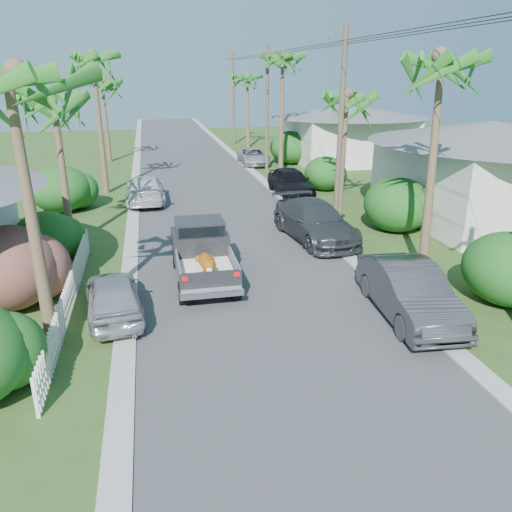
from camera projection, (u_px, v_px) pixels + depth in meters
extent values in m
plane|color=#304F1D|center=(307.00, 384.00, 11.88)|extent=(120.00, 120.00, 0.00)
cube|color=#38383A|center=(198.00, 179.00, 34.83)|extent=(8.00, 100.00, 0.02)
cube|color=#A5A39E|center=(135.00, 182.00, 33.98)|extent=(0.60, 100.00, 0.06)
cube|color=#A5A39E|center=(259.00, 176.00, 35.67)|extent=(0.60, 100.00, 0.06)
cylinder|color=black|center=(183.00, 293.00, 15.87)|extent=(0.28, 0.76, 0.76)
cylinder|color=black|center=(236.00, 288.00, 16.21)|extent=(0.28, 0.76, 0.76)
cylinder|color=black|center=(177.00, 258.00, 18.86)|extent=(0.28, 0.76, 0.76)
cylinder|color=black|center=(221.00, 255.00, 19.19)|extent=(0.28, 0.76, 0.76)
cube|color=gray|center=(207.00, 276.00, 16.56)|extent=(1.90, 2.40, 0.24)
cube|color=gray|center=(178.00, 268.00, 16.24)|extent=(0.06, 2.40, 0.55)
cube|color=gray|center=(234.00, 263.00, 16.61)|extent=(0.06, 2.40, 0.55)
cube|color=black|center=(211.00, 280.00, 15.36)|extent=(1.92, 0.08, 0.52)
cube|color=silver|center=(212.00, 294.00, 15.36)|extent=(1.98, 0.18, 0.18)
cube|color=red|center=(185.00, 279.00, 15.11)|extent=(0.18, 0.05, 0.14)
cube|color=red|center=(237.00, 274.00, 15.43)|extent=(0.18, 0.05, 0.14)
cube|color=black|center=(201.00, 246.00, 18.11)|extent=(1.94, 1.65, 1.10)
cube|color=black|center=(200.00, 227.00, 17.86)|extent=(1.70, 1.35, 0.55)
cube|color=black|center=(202.00, 233.00, 17.25)|extent=(1.60, 0.05, 0.45)
cube|color=black|center=(197.00, 240.00, 19.31)|extent=(1.94, 1.20, 0.80)
cube|color=white|center=(207.00, 271.00, 16.49)|extent=(1.70, 2.10, 0.16)
ellipsoid|color=orange|center=(206.00, 261.00, 16.47)|extent=(0.48, 1.25, 0.43)
sphere|color=orange|center=(209.00, 267.00, 15.76)|extent=(0.40, 0.40, 0.40)
ellipsoid|color=white|center=(206.00, 264.00, 16.51)|extent=(0.32, 0.86, 0.18)
imported|color=#303235|center=(409.00, 292.00, 14.91)|extent=(2.10, 5.02, 1.61)
imported|color=#313437|center=(315.00, 221.00, 21.97)|extent=(2.94, 5.88, 1.64)
imported|color=black|center=(291.00, 182.00, 30.13)|extent=(2.14, 4.81, 1.61)
imported|color=silver|center=(254.00, 157.00, 40.27)|extent=(2.17, 4.59, 1.27)
imported|color=#B0B1B7|center=(113.00, 296.00, 14.97)|extent=(2.03, 4.08, 1.34)
imported|color=silver|center=(146.00, 189.00, 28.37)|extent=(2.16, 5.22, 1.51)
cone|color=brown|center=(32.00, 223.00, 12.21)|extent=(0.36, 0.71, 7.01)
cone|color=brown|center=(63.00, 173.00, 20.49)|extent=(0.36, 0.61, 6.21)
cone|color=brown|center=(100.00, 127.00, 29.52)|extent=(0.36, 0.36, 8.00)
cone|color=brown|center=(106.00, 122.00, 40.70)|extent=(0.36, 0.75, 6.51)
cone|color=brown|center=(432.00, 171.00, 17.33)|extent=(0.36, 0.73, 7.51)
cone|color=brown|center=(343.00, 154.00, 25.92)|extent=(0.36, 0.54, 6.01)
cone|color=brown|center=(282.00, 116.00, 35.56)|extent=(0.36, 0.36, 8.20)
cone|color=brown|center=(248.00, 112.00, 48.72)|extent=(0.36, 0.63, 6.81)
ellipsoid|color=#B91A4C|center=(8.00, 268.00, 15.41)|extent=(3.00, 3.30, 2.60)
ellipsoid|color=#1F4D16|center=(46.00, 237.00, 19.26)|extent=(2.40, 2.64, 2.00)
ellipsoid|color=#1F4D16|center=(60.00, 189.00, 26.42)|extent=(3.20, 3.52, 2.40)
ellipsoid|color=#1F4D16|center=(510.00, 269.00, 15.73)|extent=(2.80, 3.08, 2.30)
ellipsoid|color=#1F4D16|center=(397.00, 204.00, 23.08)|extent=(3.00, 3.30, 2.50)
ellipsoid|color=#1F4D16|center=(325.00, 173.00, 31.35)|extent=(2.60, 2.86, 2.10)
ellipsoid|color=#1F4D16|center=(290.00, 148.00, 40.55)|extent=(3.20, 3.52, 2.60)
cube|color=white|center=(70.00, 293.00, 15.58)|extent=(0.10, 11.00, 1.00)
cube|color=silver|center=(485.00, 182.00, 24.80)|extent=(8.00, 9.00, 3.80)
cone|color=#595B60|center=(493.00, 132.00, 23.97)|extent=(6.48, 6.48, 1.00)
cube|color=silver|center=(348.00, 140.00, 41.36)|extent=(9.00, 8.00, 3.60)
cone|color=#595B60|center=(350.00, 111.00, 40.57)|extent=(6.48, 6.48, 1.00)
cylinder|color=brown|center=(340.00, 129.00, 23.37)|extent=(0.26, 0.26, 9.00)
cube|color=brown|center=(346.00, 39.00, 22.03)|extent=(1.60, 0.10, 0.10)
cylinder|color=brown|center=(267.00, 109.00, 37.14)|extent=(0.26, 0.26, 9.00)
cube|color=brown|center=(267.00, 52.00, 35.80)|extent=(1.60, 0.10, 0.10)
cylinder|color=brown|center=(233.00, 99.00, 50.92)|extent=(0.26, 0.26, 9.00)
cube|color=brown|center=(233.00, 58.00, 49.57)|extent=(1.60, 0.10, 0.10)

